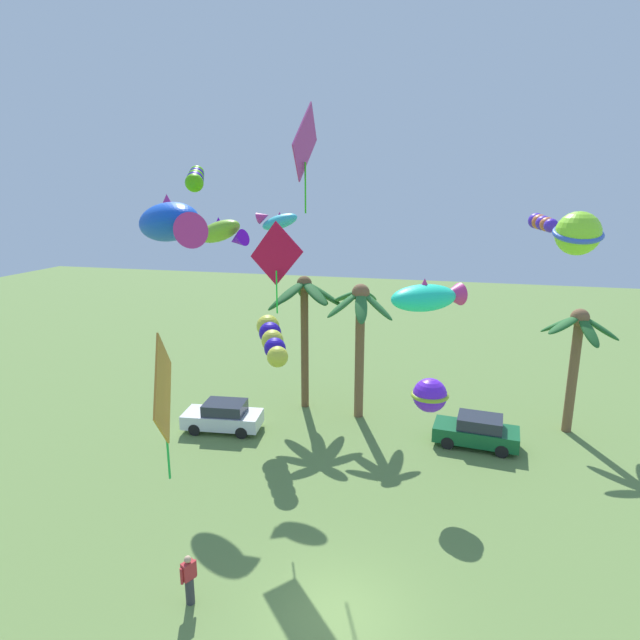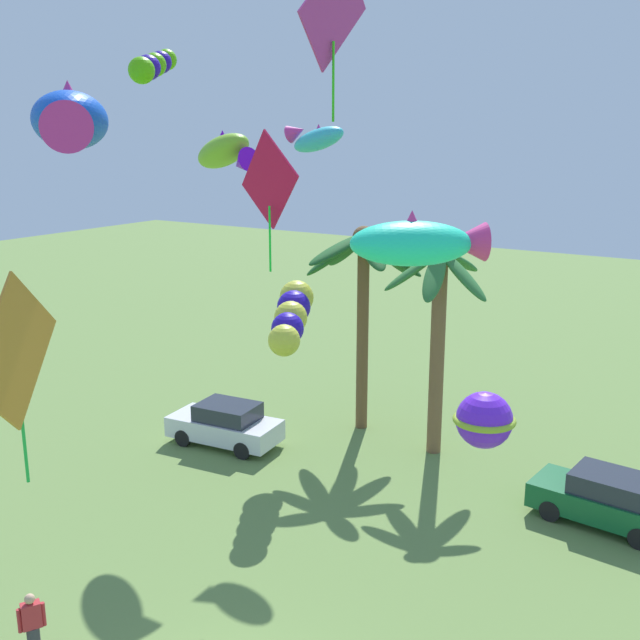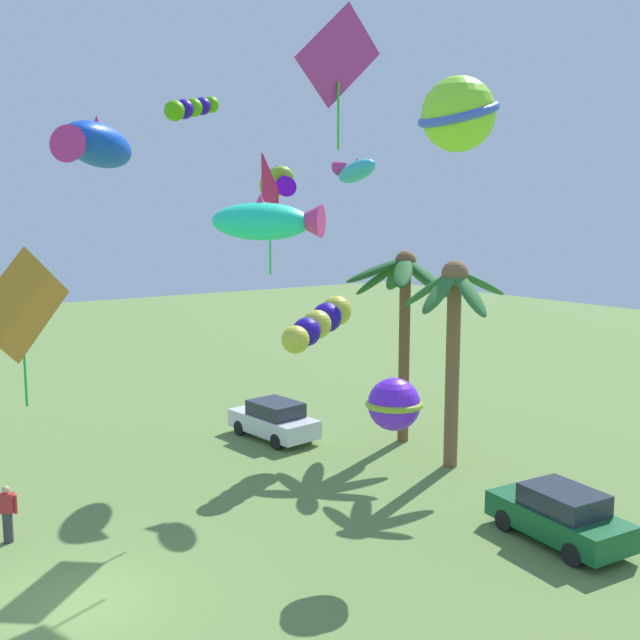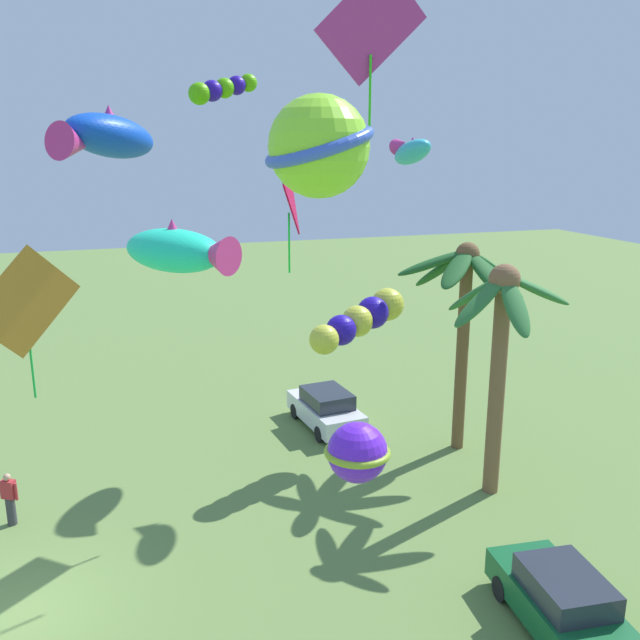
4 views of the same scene
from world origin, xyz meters
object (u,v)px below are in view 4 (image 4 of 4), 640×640
object	(u,v)px
kite_fish_5	(106,137)
kite_fish_7	(330,164)
parked_car_0	(561,601)
kite_diamond_1	(371,26)
kite_fish_0	(179,250)
kite_diamond_8	(289,191)
parked_car_1	(326,408)
spectator_0	(10,499)
kite_tube_2	(221,89)
palm_tree_0	(501,328)
kite_fish_6	(411,151)
kite_ball_4	(357,452)
kite_tube_10	(361,319)
kite_ball_11	(319,147)
palm_tree_2	(465,288)
kite_diamond_9	(25,304)

from	to	relation	value
kite_fish_5	kite_fish_7	distance (m)	7.66
parked_car_0	kite_diamond_1	size ratio (longest dim) A/B	0.88
kite_fish_0	kite_diamond_8	world-z (taller)	kite_diamond_8
parked_car_1	spectator_0	size ratio (longest dim) A/B	2.55
kite_fish_0	kite_diamond_8	size ratio (longest dim) A/B	0.67
parked_car_0	parked_car_1	bearing A→B (deg)	-173.76
kite_tube_2	kite_diamond_8	xyz separation A→B (m)	(2.67, 1.39, -3.00)
palm_tree_0	kite_fish_6	xyz separation A→B (m)	(-3.96, -1.24, 5.12)
parked_car_0	kite_ball_4	distance (m)	5.62
kite_ball_4	kite_tube_10	xyz separation A→B (m)	(-7.66, 3.09, 0.95)
kite_tube_2	kite_tube_10	world-z (taller)	kite_tube_2
parked_car_0	kite_diamond_1	world-z (taller)	kite_diamond_1
kite_tube_2	kite_ball_4	distance (m)	12.35
parked_car_1	kite_ball_4	distance (m)	11.06
parked_car_0	kite_ball_11	xyz separation A→B (m)	(2.01, -6.31, 9.80)
spectator_0	kite_ball_4	world-z (taller)	kite_ball_4
palm_tree_2	kite_ball_11	distance (m)	15.09
palm_tree_0	palm_tree_2	distance (m)	3.27
kite_tube_2	kite_diamond_8	size ratio (longest dim) A/B	0.60
parked_car_0	kite_diamond_9	size ratio (longest dim) A/B	0.91
kite_diamond_1	kite_fish_5	xyz separation A→B (m)	(-2.42, -7.20, -2.95)
kite_fish_0	kite_fish_6	bearing A→B (deg)	132.28
parked_car_0	kite_fish_0	xyz separation A→B (m)	(-2.33, -7.71, 7.89)
parked_car_0	kite_fish_7	world-z (taller)	kite_fish_7
kite_ball_4	kite_fish_6	distance (m)	11.24
palm_tree_0	kite_fish_7	distance (m)	8.29
kite_fish_6	kite_fish_7	size ratio (longest dim) A/B	0.71
kite_fish_0	kite_tube_2	size ratio (longest dim) A/B	1.12
palm_tree_0	parked_car_1	xyz separation A→B (m)	(-6.35, -3.35, -4.56)
kite_diamond_1	kite_diamond_8	distance (m)	5.06
parked_car_0	kite_tube_2	bearing A→B (deg)	-155.15
parked_car_0	kite_diamond_1	bearing A→B (deg)	-168.86
parked_car_0	kite_ball_11	world-z (taller)	kite_ball_11
kite_ball_4	kite_fish_5	size ratio (longest dim) A/B	0.57
kite_fish_0	kite_fish_5	xyz separation A→B (m)	(-8.03, -1.05, 2.20)
parked_car_1	spectator_0	bearing A→B (deg)	-70.53
kite_tube_10	palm_tree_2	bearing A→B (deg)	80.19
spectator_0	kite_fish_6	distance (m)	16.18
parked_car_1	kite_ball_4	world-z (taller)	kite_ball_4
kite_tube_2	kite_diamond_9	world-z (taller)	kite_tube_2
palm_tree_0	kite_fish_6	distance (m)	6.59
kite_tube_2	kite_diamond_8	bearing A→B (deg)	27.59
kite_ball_4	kite_ball_11	xyz separation A→B (m)	(4.19, -2.25, 6.58)
kite_diamond_8	parked_car_1	bearing A→B (deg)	147.42
parked_car_0	kite_fish_0	world-z (taller)	kite_fish_0
kite_fish_0	kite_fish_6	world-z (taller)	kite_fish_6
parked_car_1	kite_tube_2	xyz separation A→B (m)	(1.17, -3.85, 11.55)
palm_tree_2	kite_fish_5	xyz separation A→B (m)	(-1.13, -11.36, 4.97)
palm_tree_0	kite_diamond_9	bearing A→B (deg)	-104.50
kite_fish_6	kite_diamond_9	size ratio (longest dim) A/B	0.49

